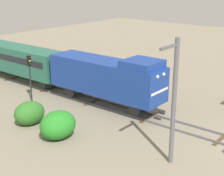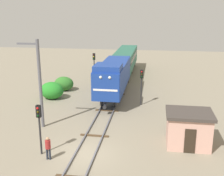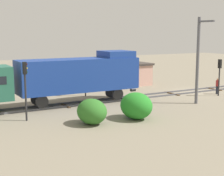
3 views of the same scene
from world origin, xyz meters
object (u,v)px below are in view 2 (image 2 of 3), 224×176
Objects in this scene: catenary_mast at (39,82)px; relay_hut at (188,128)px; traffic_signal_far at (94,63)px; traffic_signal_mid at (142,81)px; locomotive at (113,75)px; traffic_signal_near at (39,120)px; passenger_car_leading at (125,58)px; worker_near_track at (48,146)px.

relay_hut is (12.56, -1.65, -2.77)m from catenary_mast.
traffic_signal_mid is at bearing -48.97° from traffic_signal_far.
locomotive is 3.95m from traffic_signal_mid.
catenary_mast is (-5.06, -9.33, 1.39)m from locomotive.
traffic_signal_far reaches higher than relay_hut.
locomotive is 3.31× the size of relay_hut.
traffic_signal_near is 13.75m from traffic_signal_mid.
catenary_mast is at bearing -95.44° from traffic_signal_far.
traffic_signal_near is (-3.20, -27.40, 0.11)m from passenger_car_leading.
traffic_signal_mid is 0.91× the size of traffic_signal_far.
worker_near_track is 6.79m from catenary_mast.
passenger_car_leading is at bearing 90.00° from locomotive.
traffic_signal_near is (-3.20, -14.07, -0.13)m from locomotive.
catenary_mast is 12.97m from relay_hut.
traffic_signal_far is at bearing 84.56° from catenary_mast.
traffic_signal_near is at bearing -88.86° from traffic_signal_far.
passenger_car_leading reaches higher than worker_near_track.
traffic_signal_near is 5.32m from catenary_mast.
passenger_car_leading is 25.47m from relay_hut.
passenger_car_leading is 4.00× the size of relay_hut.
traffic_signal_far is at bearing 123.11° from relay_hut.
catenary_mast reaches higher than worker_near_track.
traffic_signal_near is 11.21m from relay_hut.
catenary_mast is (-2.66, 5.39, 3.17)m from worker_near_track.
traffic_signal_far is at bearing 120.81° from locomotive.
worker_near_track is (-2.40, -28.05, -1.53)m from passenger_car_leading.
traffic_signal_far is at bearing -116.25° from passenger_car_leading.
passenger_car_leading is 1.79× the size of catenary_mast.
passenger_car_leading is 3.53× the size of traffic_signal_mid.
passenger_car_leading is 3.71× the size of traffic_signal_near.
traffic_signal_far is 2.57× the size of worker_near_track.
traffic_signal_near is 1.94m from worker_near_track.
traffic_signal_far is (-0.40, 20.11, 0.39)m from traffic_signal_near.
traffic_signal_mid is at bearing 61.31° from traffic_signal_near.
passenger_car_leading is 23.28m from catenary_mast.
worker_near_track is at bearing -86.69° from traffic_signal_far.
traffic_signal_mid reaches higher than relay_hut.
locomotive is 0.83× the size of passenger_car_leading.
traffic_signal_near is at bearing -118.69° from traffic_signal_mid.
traffic_signal_mid is (6.60, 12.06, 0.13)m from traffic_signal_near.
traffic_signal_mid reaches higher than traffic_signal_near.
relay_hut is at bearing -55.67° from locomotive.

